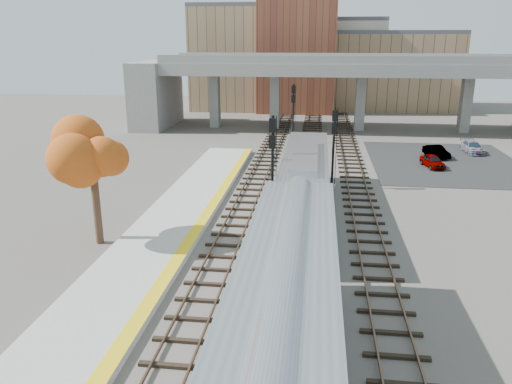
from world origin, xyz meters
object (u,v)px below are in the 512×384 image
(tree, at_px, (91,153))
(car_b, at_px, (436,152))
(signal_mast_mid, at_px, (333,151))
(signal_mast_far, at_px, (293,115))
(signal_mast_near, at_px, (272,169))
(car_c, at_px, (472,147))
(car_a, at_px, (433,161))
(locomotive, at_px, (304,183))

(tree, distance_m, car_b, 35.03)
(signal_mast_mid, distance_m, signal_mast_far, 18.26)
(signal_mast_mid, xyz_separation_m, signal_mast_far, (-4.10, 17.80, 0.14))
(signal_mast_near, height_order, tree, tree)
(signal_mast_mid, xyz_separation_m, tree, (-13.66, -12.88, 2.37))
(signal_mast_mid, bearing_deg, signal_mast_near, -119.60)
(signal_mast_near, xyz_separation_m, signal_mast_far, (0.00, 25.02, -0.15))
(signal_mast_near, distance_m, signal_mast_far, 25.02)
(car_c, bearing_deg, car_a, -131.35)
(car_a, xyz_separation_m, car_c, (5.40, 6.85, -0.00))
(signal_mast_far, xyz_separation_m, car_a, (13.43, -9.99, -2.55))
(signal_mast_near, bearing_deg, tree, -149.35)
(locomotive, xyz_separation_m, car_c, (16.74, 21.37, -1.66))
(locomotive, xyz_separation_m, signal_mast_near, (-2.10, -0.51, 1.04))
(signal_mast_mid, height_order, tree, tree)
(tree, height_order, car_c, tree)
(car_b, relative_size, car_c, 0.89)
(signal_mast_mid, distance_m, tree, 18.92)
(signal_mast_far, height_order, car_b, signal_mast_far)
(signal_mast_far, distance_m, car_a, 16.93)
(locomotive, distance_m, car_c, 27.19)
(signal_mast_far, relative_size, car_a, 1.94)
(car_a, bearing_deg, signal_mast_far, 131.03)
(locomotive, bearing_deg, car_a, 52.02)
(car_a, bearing_deg, car_c, 39.41)
(signal_mast_far, xyz_separation_m, tree, (-9.56, -30.68, 2.23))
(signal_mast_mid, bearing_deg, signal_mast_far, 102.97)
(car_b, xyz_separation_m, car_c, (4.17, 2.69, -0.01))
(car_b, bearing_deg, signal_mast_mid, -149.50)
(locomotive, distance_m, tree, 13.55)
(signal_mast_near, xyz_separation_m, car_c, (18.84, 21.88, -2.70))
(signal_mast_far, bearing_deg, car_b, -21.68)
(locomotive, bearing_deg, signal_mast_far, 94.90)
(signal_mast_near, relative_size, signal_mast_far, 1.03)
(signal_mast_near, height_order, car_b, signal_mast_near)
(tree, bearing_deg, locomotive, 27.90)
(signal_mast_mid, height_order, car_c, signal_mast_mid)
(car_a, distance_m, car_c, 8.73)
(signal_mast_near, height_order, car_a, signal_mast_near)
(signal_mast_mid, bearing_deg, locomotive, -106.60)
(tree, xyz_separation_m, car_a, (22.99, 20.69, -4.78))
(signal_mast_near, bearing_deg, car_b, 52.60)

